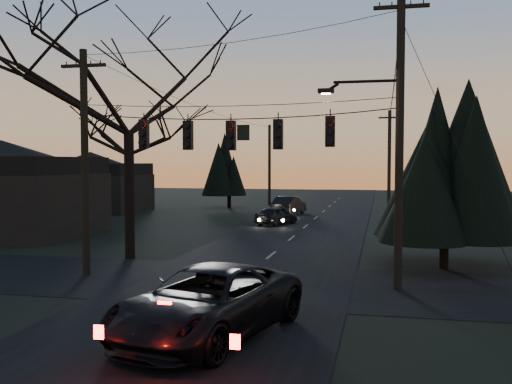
% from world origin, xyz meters
% --- Properties ---
extents(main_road, '(8.00, 120.00, 0.02)m').
position_xyz_m(main_road, '(0.00, 20.00, 0.01)').
color(main_road, black).
rests_on(main_road, ground).
extents(cross_road, '(60.00, 7.00, 0.02)m').
position_xyz_m(cross_road, '(0.00, 10.00, 0.01)').
color(cross_road, black).
rests_on(cross_road, ground).
extents(utility_pole_right, '(5.00, 0.30, 10.00)m').
position_xyz_m(utility_pole_right, '(5.50, 10.00, 0.00)').
color(utility_pole_right, black).
rests_on(utility_pole_right, ground).
extents(utility_pole_left, '(1.80, 0.30, 8.50)m').
position_xyz_m(utility_pole_left, '(-6.00, 10.00, 0.00)').
color(utility_pole_left, black).
rests_on(utility_pole_left, ground).
extents(utility_pole_far_r, '(1.80, 0.30, 8.50)m').
position_xyz_m(utility_pole_far_r, '(5.50, 38.00, 0.00)').
color(utility_pole_far_r, black).
rests_on(utility_pole_far_r, ground).
extents(utility_pole_far_l, '(0.30, 0.30, 8.00)m').
position_xyz_m(utility_pole_far_l, '(-6.00, 46.00, 0.00)').
color(utility_pole_far_l, black).
rests_on(utility_pole_far_l, ground).
extents(span_signal_assembly, '(11.50, 0.44, 1.52)m').
position_xyz_m(span_signal_assembly, '(-0.24, 10.00, 5.30)').
color(span_signal_assembly, black).
rests_on(span_signal_assembly, ground).
extents(bare_tree_left, '(10.54, 10.54, 11.06)m').
position_xyz_m(bare_tree_left, '(-6.01, 13.85, 7.73)').
color(bare_tree_left, black).
rests_on(bare_tree_left, ground).
extents(evergreen_right, '(4.77, 4.77, 7.56)m').
position_xyz_m(evergreen_right, '(7.43, 14.40, 4.38)').
color(evergreen_right, black).
rests_on(evergreen_right, ground).
extents(bare_tree_dist, '(7.52, 7.52, 9.62)m').
position_xyz_m(bare_tree_dist, '(-12.97, 28.59, 6.72)').
color(bare_tree_dist, black).
rests_on(bare_tree_dist, ground).
extents(evergreen_dist, '(3.93, 3.93, 6.53)m').
position_xyz_m(evergreen_dist, '(-9.11, 42.17, 3.86)').
color(evergreen_dist, black).
rests_on(evergreen_dist, ground).
extents(house_left_near, '(10.00, 8.00, 5.60)m').
position_xyz_m(house_left_near, '(-17.00, 20.00, 2.80)').
color(house_left_near, black).
rests_on(house_left_near, ground).
extents(house_left_far, '(9.00, 7.00, 5.20)m').
position_xyz_m(house_left_far, '(-20.00, 36.00, 2.60)').
color(house_left_far, black).
rests_on(house_left_far, ground).
extents(suv_near, '(4.26, 6.57, 1.68)m').
position_xyz_m(suv_near, '(0.80, 3.66, 0.84)').
color(suv_near, black).
rests_on(suv_near, ground).
extents(sedan_oncoming_a, '(2.75, 4.05, 1.28)m').
position_xyz_m(sedan_oncoming_a, '(-2.10, 28.66, 0.64)').
color(sedan_oncoming_a, black).
rests_on(sedan_oncoming_a, ground).
extents(sedan_oncoming_b, '(2.36, 4.76, 1.50)m').
position_xyz_m(sedan_oncoming_b, '(-2.45, 36.32, 0.75)').
color(sedan_oncoming_b, black).
rests_on(sedan_oncoming_b, ground).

